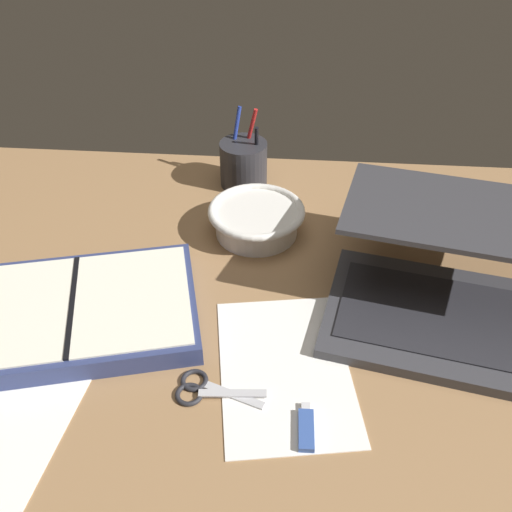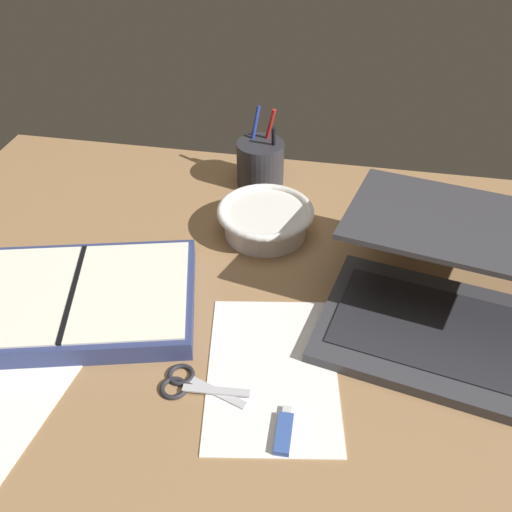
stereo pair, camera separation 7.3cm
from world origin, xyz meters
The scene contains 9 objects.
desk_top centered at (0.00, 0.00, 1.00)cm, with size 140.00×100.00×2.00cm, color #936D47.
laptop centered at (26.59, 3.59, 7.58)cm, with size 40.32×41.64×15.67cm.
bowl centered at (-3.99, 21.50, 5.16)cm, with size 17.90×17.90×5.63cm.
pen_cup centered at (-8.08, 38.85, 6.80)cm, with size 9.77×9.77×16.04cm.
planner centered at (-30.19, -3.94, 3.80)cm, with size 42.51×33.44×3.80cm.
scissors centered at (-8.57, -15.71, 2.34)cm, with size 12.56×6.35×0.80cm.
paper_sheet_front centered at (2.72, -10.88, 2.08)cm, with size 18.35×28.08×0.16cm, color white.
paper_sheet_beside_planner centered at (-33.24, -22.06, 2.08)cm, with size 16.33×27.27×0.16cm, color white.
usb_drive centered at (5.90, -21.05, 2.50)cm, with size 2.17×7.24×1.00cm.
Camera 1 is at (2.99, -64.56, 65.84)cm, focal length 40.00 mm.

